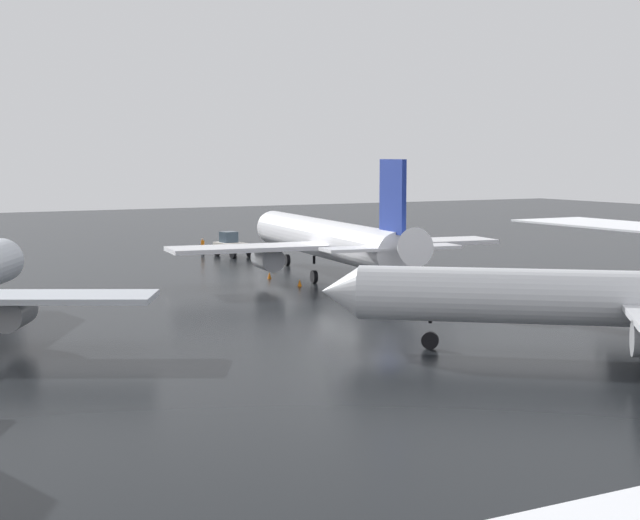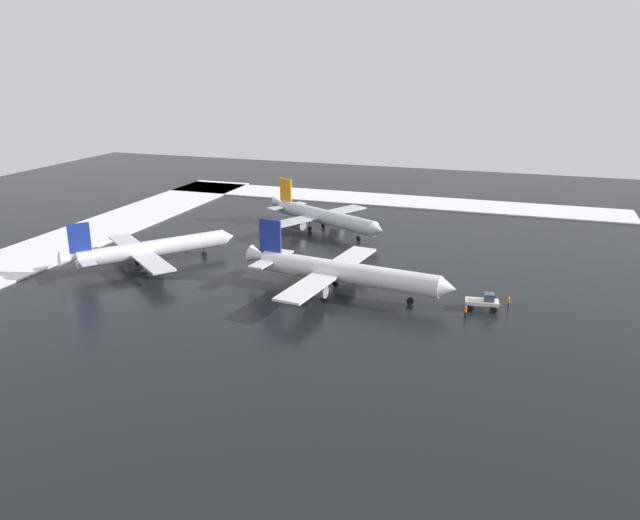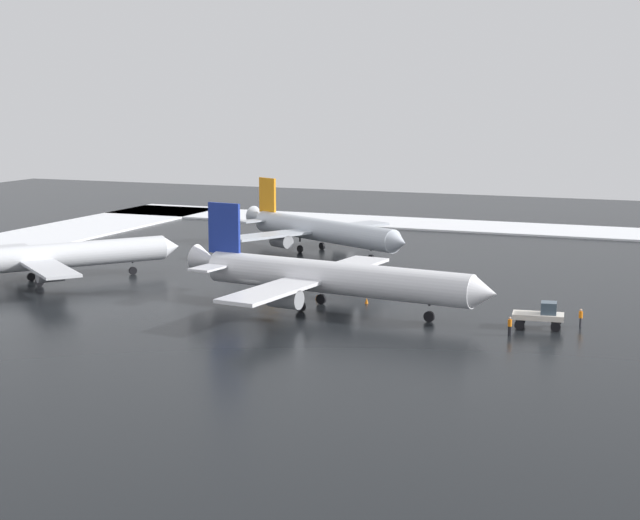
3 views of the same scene
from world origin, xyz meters
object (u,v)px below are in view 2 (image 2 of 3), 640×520
airplane_foreground_jet (323,216)px  airplane_parked_starboard (150,249)px  airplane_far_rear (342,272)px  ground_crew_by_nose_gear (509,301)px  traffic_cone_mid_line (332,280)px  ground_crew_near_tug (465,311)px  traffic_cone_near_nose (365,284)px  pushback_tug (484,301)px

airplane_foreground_jet → airplane_parked_starboard: (31.34, -20.70, -0.13)m
airplane_far_rear → ground_crew_by_nose_gear: 24.39m
airplane_far_rear → ground_crew_by_nose_gear: (-1.74, 24.21, -2.35)m
airplane_foreground_jet → ground_crew_by_nose_gear: (31.72, 38.40, -2.15)m
traffic_cone_mid_line → ground_crew_near_tug: bearing=69.2°
airplane_far_rear → ground_crew_by_nose_gear: size_ratio=19.80×
airplane_foreground_jet → traffic_cone_near_nose: (29.12, 16.68, -2.85)m
airplane_far_rear → traffic_cone_mid_line: bearing=132.3°
airplane_far_rear → airplane_foreground_jet: bearing=120.5°
traffic_cone_near_nose → airplane_parked_starboard: bearing=-86.6°
airplane_parked_starboard → traffic_cone_mid_line: airplane_parked_starboard is taller
ground_crew_by_nose_gear → traffic_cone_near_nose: (-2.61, -21.73, -0.70)m
airplane_foreground_jet → ground_crew_by_nose_gear: 49.86m
ground_crew_near_tug → airplane_far_rear: bearing=-68.5°
airplane_far_rear → traffic_cone_mid_line: airplane_far_rear is taller
traffic_cone_mid_line → airplane_foreground_jet: bearing=-159.0°
airplane_far_rear → airplane_foreground_jet: size_ratio=1.16×
ground_crew_by_nose_gear → pushback_tug: bearing=32.5°
pushback_tug → ground_crew_by_nose_gear: pushback_tug is taller
traffic_cone_mid_line → ground_crew_by_nose_gear: bearing=84.6°
airplane_parked_starboard → traffic_cone_near_nose: size_ratio=46.31×
pushback_tug → traffic_cone_mid_line: 24.31m
airplane_parked_starboard → traffic_cone_mid_line: 32.09m
airplane_parked_starboard → ground_crew_by_nose_gear: 59.13m
airplane_foreground_jet → airplane_far_rear: bearing=-38.9°
pushback_tug → traffic_cone_mid_line: (-4.46, -23.87, -1.01)m
airplane_parked_starboard → pushback_tug: bearing=-53.8°
airplane_foreground_jet → airplane_parked_starboard: 37.55m
airplane_foreground_jet → traffic_cone_mid_line: size_ratio=53.26×
ground_crew_near_tug → airplane_parked_starboard: bearing=-63.1°
airplane_far_rear → airplane_foreground_jet: 36.35m
airplane_foreground_jet → airplane_parked_starboard: size_ratio=1.15×
airplane_parked_starboard → traffic_cone_near_nose: 37.54m
airplane_foreground_jet → airplane_parked_starboard: bearing=-95.3°
ground_crew_near_tug → traffic_cone_mid_line: size_ratio=3.11×
airplane_far_rear → ground_crew_near_tug: airplane_far_rear is taller
airplane_foreground_jet → ground_crew_near_tug: (37.41, 32.95, -2.15)m
airplane_far_rear → airplane_foreground_jet: (-33.46, -14.19, -0.20)m
traffic_cone_mid_line → pushback_tug: bearing=79.4°
pushback_tug → ground_crew_by_nose_gear: (-1.91, 3.32, -0.31)m
airplane_foreground_jet → traffic_cone_mid_line: airplane_foreground_jet is taller
traffic_cone_near_nose → airplane_foreground_jet: bearing=-150.2°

